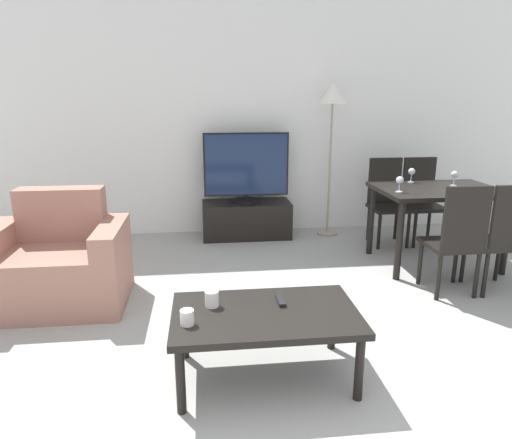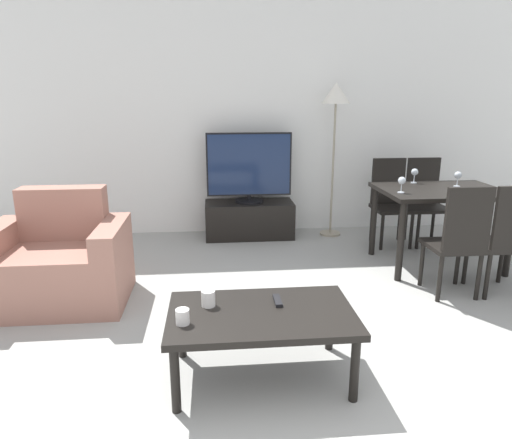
% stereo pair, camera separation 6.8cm
% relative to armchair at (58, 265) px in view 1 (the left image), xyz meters
% --- Properties ---
extents(wall_back, '(7.39, 0.06, 2.70)m').
position_rel_armchair_xyz_m(wall_back, '(1.64, 1.88, 1.03)').
color(wall_back, white).
rests_on(wall_back, ground_plane).
extents(armchair, '(1.04, 0.75, 0.88)m').
position_rel_armchair_xyz_m(armchair, '(0.00, 0.00, 0.00)').
color(armchair, '#9E6B5B').
rests_on(armchair, ground_plane).
extents(tv_stand, '(1.01, 0.45, 0.41)m').
position_rel_armchair_xyz_m(tv_stand, '(1.63, 1.59, -0.11)').
color(tv_stand, black).
rests_on(tv_stand, ground_plane).
extents(tv, '(0.96, 0.32, 0.79)m').
position_rel_armchair_xyz_m(tv, '(1.63, 1.59, 0.49)').
color(tv, black).
rests_on(tv, tv_stand).
extents(coffee_table, '(1.06, 0.64, 0.42)m').
position_rel_armchair_xyz_m(coffee_table, '(1.48, -1.18, 0.06)').
color(coffee_table, black).
rests_on(coffee_table, ground_plane).
extents(dining_table, '(1.14, 0.82, 0.75)m').
position_rel_armchair_xyz_m(dining_table, '(3.36, 0.50, 0.34)').
color(dining_table, black).
rests_on(dining_table, ground_plane).
extents(dining_chair_near, '(0.40, 0.40, 0.94)m').
position_rel_armchair_xyz_m(dining_chair_near, '(3.16, -0.22, 0.19)').
color(dining_chair_near, black).
rests_on(dining_chair_near, ground_plane).
extents(dining_chair_far, '(0.40, 0.40, 0.94)m').
position_rel_armchair_xyz_m(dining_chair_far, '(3.56, 1.22, 0.19)').
color(dining_chair_far, black).
rests_on(dining_chair_far, ground_plane).
extents(dining_chair_near_right, '(0.40, 0.40, 0.94)m').
position_rel_armchair_xyz_m(dining_chair_near_right, '(3.56, -0.22, 0.19)').
color(dining_chair_near_right, black).
rests_on(dining_chair_near_right, ground_plane).
extents(dining_chair_far_left, '(0.40, 0.40, 0.94)m').
position_rel_armchair_xyz_m(dining_chair_far_left, '(3.16, 1.22, 0.19)').
color(dining_chair_far_left, black).
rests_on(dining_chair_far_left, ground_plane).
extents(floor_lamp, '(0.32, 0.32, 1.74)m').
position_rel_armchair_xyz_m(floor_lamp, '(2.60, 1.58, 1.19)').
color(floor_lamp, gray).
rests_on(floor_lamp, ground_plane).
extents(remote_primary, '(0.04, 0.15, 0.02)m').
position_rel_armchair_xyz_m(remote_primary, '(1.59, -1.06, 0.11)').
color(remote_primary, black).
rests_on(remote_primary, coffee_table).
extents(cup_white_near, '(0.07, 0.07, 0.08)m').
position_rel_armchair_xyz_m(cup_white_near, '(1.05, -1.28, 0.14)').
color(cup_white_near, white).
rests_on(cup_white_near, coffee_table).
extents(cup_colored_far, '(0.08, 0.08, 0.09)m').
position_rel_armchair_xyz_m(cup_colored_far, '(1.18, -1.07, 0.15)').
color(cup_colored_far, white).
rests_on(cup_colored_far, coffee_table).
extents(wine_glass_left, '(0.07, 0.07, 0.15)m').
position_rel_armchair_xyz_m(wine_glass_left, '(2.90, 0.36, 0.54)').
color(wine_glass_left, silver).
rests_on(wine_glass_left, dining_table).
extents(wine_glass_center, '(0.07, 0.07, 0.15)m').
position_rel_armchair_xyz_m(wine_glass_center, '(3.55, 0.58, 0.54)').
color(wine_glass_center, silver).
rests_on(wine_glass_center, dining_table).
extents(wine_glass_right, '(0.07, 0.07, 0.15)m').
position_rel_armchair_xyz_m(wine_glass_right, '(3.22, 0.80, 0.54)').
color(wine_glass_right, silver).
rests_on(wine_glass_right, dining_table).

